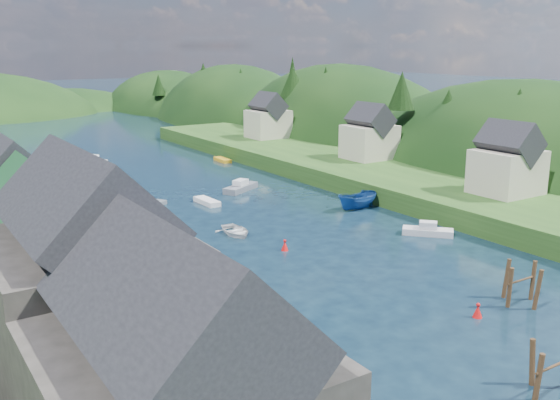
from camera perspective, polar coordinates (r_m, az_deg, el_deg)
ground at (r=81.57m, az=-8.46°, el=0.38°), size 600.00×600.00×0.00m
hillside_right at (r=127.28m, az=5.44°, el=1.93°), size 36.00×245.56×48.00m
far_hills at (r=201.41m, az=-23.05°, el=4.32°), size 103.00×68.00×44.00m
hill_trees at (r=93.28m, az=-12.86°, el=8.77°), size 91.24×148.39×12.57m
quay_left at (r=46.73m, az=-19.97°, el=-9.44°), size 12.00×110.00×2.00m
quayside_buildings at (r=31.73m, az=-18.59°, el=-8.63°), size 8.00×35.84×12.90m
terrace_right at (r=86.76m, az=9.56°, el=1.96°), size 16.00×120.00×2.40m
right_bank_cottages at (r=94.06m, az=7.60°, el=5.83°), size 9.00×59.24×8.41m
piling_cluster_near at (r=38.82m, az=23.57°, el=-14.51°), size 2.93×2.76×3.42m
piling_cluster_far at (r=50.47m, az=21.18°, el=-7.45°), size 3.27×3.05×3.72m
channel_buoy_near at (r=47.30m, az=17.63°, el=-9.65°), size 0.70×0.70×1.10m
channel_buoy_far at (r=59.18m, az=0.44°, el=-4.19°), size 0.70×0.70×1.10m
moored_boats at (r=58.18m, az=2.35°, el=-4.34°), size 36.54×93.84×2.27m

